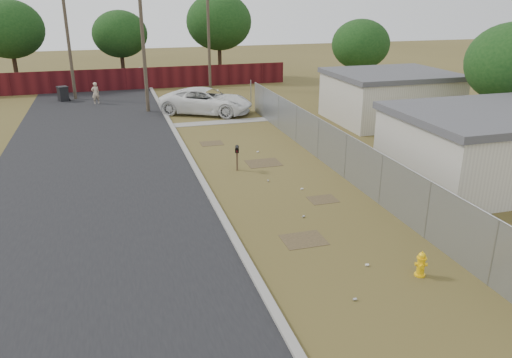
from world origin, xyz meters
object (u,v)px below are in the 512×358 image
object	(u,v)px
fire_hydrant	(421,264)
trash_bin	(63,94)
pickup_truck	(206,101)
pedestrian	(95,93)
mailbox	(237,151)

from	to	relation	value
fire_hydrant	trash_bin	distance (m)	31.61
trash_bin	pickup_truck	bearing A→B (deg)	-36.93
pickup_truck	trash_bin	xyz separation A→B (m)	(-9.58, 7.21, -0.28)
pedestrian	trash_bin	xyz separation A→B (m)	(-2.39, 1.74, -0.22)
mailbox	pedestrian	size ratio (longest dim) A/B	0.73
pickup_truck	trash_bin	size ratio (longest dim) A/B	5.53
pickup_truck	fire_hydrant	bearing A→B (deg)	-145.74
pickup_truck	mailbox	bearing A→B (deg)	-154.85
fire_hydrant	mailbox	distance (m)	10.74
pickup_truck	pedestrian	xyz separation A→B (m)	(-7.20, 5.46, -0.06)
pickup_truck	pedestrian	size ratio (longest dim) A/B	3.88
fire_hydrant	trash_bin	bearing A→B (deg)	111.16
mailbox	pickup_truck	size ratio (longest dim) A/B	0.19
trash_bin	pedestrian	bearing A→B (deg)	-36.14
fire_hydrant	pedestrian	size ratio (longest dim) A/B	0.49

